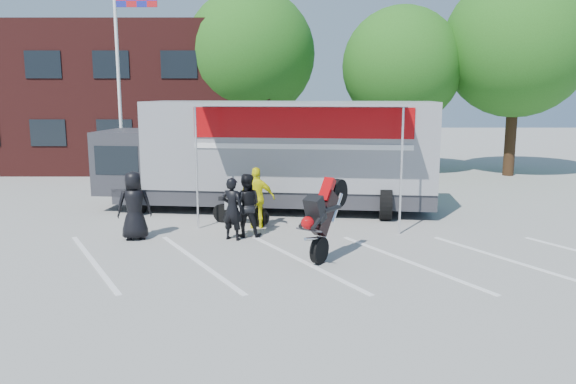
{
  "coord_description": "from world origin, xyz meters",
  "views": [
    {
      "loc": [
        -0.12,
        -11.26,
        3.8
      ],
      "look_at": [
        -0.16,
        2.76,
        1.3
      ],
      "focal_mm": 35.0,
      "sensor_mm": 36.0,
      "label": 1
    }
  ],
  "objects_px": {
    "spectator_leather_c": "(246,205)",
    "spectator_hivis": "(257,198)",
    "tree_right": "(517,45)",
    "transporter_truck": "(275,210)",
    "parked_motorcycle": "(241,224)",
    "flagpole": "(124,58)",
    "tree_mid": "(402,67)",
    "tree_left": "(250,54)",
    "spectator_leather_a": "(134,206)",
    "stunt_bike_rider": "(334,257)",
    "spectator_leather_b": "(232,209)"
  },
  "relations": [
    {
      "from": "tree_right",
      "to": "spectator_leather_a",
      "type": "distance_m",
      "value": 18.91
    },
    {
      "from": "transporter_truck",
      "to": "tree_right",
      "type": "bearing_deg",
      "value": 42.72
    },
    {
      "from": "tree_right",
      "to": "spectator_leather_a",
      "type": "bearing_deg",
      "value": -140.9
    },
    {
      "from": "tree_mid",
      "to": "stunt_bike_rider",
      "type": "xyz_separation_m",
      "value": [
        -4.09,
        -13.58,
        -4.94
      ]
    },
    {
      "from": "tree_mid",
      "to": "tree_left",
      "type": "bearing_deg",
      "value": 171.87
    },
    {
      "from": "transporter_truck",
      "to": "spectator_leather_a",
      "type": "bearing_deg",
      "value": -127.17
    },
    {
      "from": "flagpole",
      "to": "stunt_bike_rider",
      "type": "distance_m",
      "value": 12.26
    },
    {
      "from": "tree_mid",
      "to": "spectator_leather_b",
      "type": "height_order",
      "value": "tree_mid"
    },
    {
      "from": "parked_motorcycle",
      "to": "flagpole",
      "type": "bearing_deg",
      "value": 66.47
    },
    {
      "from": "parked_motorcycle",
      "to": "tree_mid",
      "type": "bearing_deg",
      "value": -7.25
    },
    {
      "from": "tree_right",
      "to": "spectator_hivis",
      "type": "xyz_separation_m",
      "value": [
        -11.05,
        -10.24,
        -5.01
      ]
    },
    {
      "from": "parked_motorcycle",
      "to": "stunt_bike_rider",
      "type": "relative_size",
      "value": 0.91
    },
    {
      "from": "spectator_leather_a",
      "to": "spectator_hivis",
      "type": "height_order",
      "value": "spectator_leather_a"
    },
    {
      "from": "tree_left",
      "to": "transporter_truck",
      "type": "bearing_deg",
      "value": -81.49
    },
    {
      "from": "tree_left",
      "to": "stunt_bike_rider",
      "type": "bearing_deg",
      "value": -78.71
    },
    {
      "from": "flagpole",
      "to": "transporter_truck",
      "type": "relative_size",
      "value": 0.72
    },
    {
      "from": "transporter_truck",
      "to": "spectator_leather_b",
      "type": "height_order",
      "value": "transporter_truck"
    },
    {
      "from": "flagpole",
      "to": "tree_left",
      "type": "distance_m",
      "value": 7.37
    },
    {
      "from": "flagpole",
      "to": "spectator_leather_a",
      "type": "bearing_deg",
      "value": -73.44
    },
    {
      "from": "transporter_truck",
      "to": "spectator_leather_a",
      "type": "xyz_separation_m",
      "value": [
        -3.55,
        -3.72,
        0.9
      ]
    },
    {
      "from": "spectator_leather_c",
      "to": "transporter_truck",
      "type": "bearing_deg",
      "value": -100.19
    },
    {
      "from": "tree_mid",
      "to": "stunt_bike_rider",
      "type": "bearing_deg",
      "value": -106.75
    },
    {
      "from": "parked_motorcycle",
      "to": "spectator_leather_a",
      "type": "relative_size",
      "value": 1.03
    },
    {
      "from": "tree_mid",
      "to": "spectator_hivis",
      "type": "distance_m",
      "value": 12.99
    },
    {
      "from": "tree_left",
      "to": "parked_motorcycle",
      "type": "height_order",
      "value": "tree_left"
    },
    {
      "from": "flagpole",
      "to": "tree_mid",
      "type": "relative_size",
      "value": 1.04
    },
    {
      "from": "spectator_leather_a",
      "to": "parked_motorcycle",
      "type": "bearing_deg",
      "value": -163.07
    },
    {
      "from": "tree_right",
      "to": "transporter_truck",
      "type": "xyz_separation_m",
      "value": [
        -10.61,
        -7.79,
        -5.88
      ]
    },
    {
      "from": "transporter_truck",
      "to": "spectator_hivis",
      "type": "relative_size",
      "value": 6.39
    },
    {
      "from": "tree_right",
      "to": "spectator_leather_a",
      "type": "height_order",
      "value": "tree_right"
    },
    {
      "from": "tree_mid",
      "to": "transporter_truck",
      "type": "relative_size",
      "value": 0.7
    },
    {
      "from": "parked_motorcycle",
      "to": "spectator_leather_c",
      "type": "bearing_deg",
      "value": -143.79
    },
    {
      "from": "parked_motorcycle",
      "to": "stunt_bike_rider",
      "type": "distance_m",
      "value": 4.08
    },
    {
      "from": "spectator_leather_c",
      "to": "spectator_hivis",
      "type": "relative_size",
      "value": 0.98
    },
    {
      "from": "spectator_leather_b",
      "to": "transporter_truck",
      "type": "bearing_deg",
      "value": -82.51
    },
    {
      "from": "transporter_truck",
      "to": "spectator_hivis",
      "type": "distance_m",
      "value": 2.64
    },
    {
      "from": "spectator_hivis",
      "to": "spectator_leather_c",
      "type": "bearing_deg",
      "value": 80.17
    },
    {
      "from": "spectator_leather_b",
      "to": "spectator_leather_c",
      "type": "xyz_separation_m",
      "value": [
        0.33,
        0.33,
        0.03
      ]
    },
    {
      "from": "spectator_leather_b",
      "to": "stunt_bike_rider",
      "type": "bearing_deg",
      "value": 170.96
    },
    {
      "from": "tree_left",
      "to": "spectator_hivis",
      "type": "height_order",
      "value": "tree_left"
    },
    {
      "from": "flagpole",
      "to": "tree_left",
      "type": "relative_size",
      "value": 0.93
    },
    {
      "from": "tree_right",
      "to": "spectator_hivis",
      "type": "distance_m",
      "value": 15.88
    },
    {
      "from": "spectator_hivis",
      "to": "stunt_bike_rider",
      "type": "bearing_deg",
      "value": 128.4
    },
    {
      "from": "flagpole",
      "to": "spectator_leather_a",
      "type": "relative_size",
      "value": 4.45
    },
    {
      "from": "spectator_leather_c",
      "to": "spectator_leather_a",
      "type": "bearing_deg",
      "value": 6.84
    },
    {
      "from": "tree_right",
      "to": "parked_motorcycle",
      "type": "relative_size",
      "value": 4.91
    },
    {
      "from": "parked_motorcycle",
      "to": "spectator_hivis",
      "type": "relative_size",
      "value": 1.08
    },
    {
      "from": "flagpole",
      "to": "spectator_hivis",
      "type": "bearing_deg",
      "value": -47.85
    },
    {
      "from": "spectator_leather_c",
      "to": "stunt_bike_rider",
      "type": "bearing_deg",
      "value": 140.35
    },
    {
      "from": "tree_mid",
      "to": "spectator_leather_b",
      "type": "relative_size",
      "value": 4.69
    }
  ]
}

